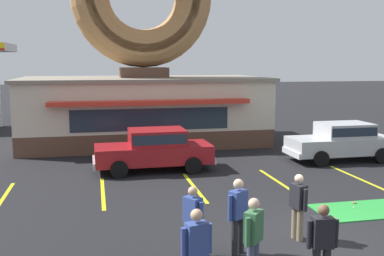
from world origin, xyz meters
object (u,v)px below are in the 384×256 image
at_px(car_silver, 342,140).
at_px(pedestrian_clipboard_woman, 253,236).
at_px(trash_bin, 259,137).
at_px(pedestrian_hooded_kid, 238,213).
at_px(pedestrian_blue_sweater_man, 322,242).
at_px(pedestrian_beanie_man, 298,204).
at_px(car_red, 155,148).
at_px(pedestrian_leather_jacket_man, 197,250).
at_px(pedestrian_crossing_woman, 193,218).
at_px(golf_ball, 354,207).

relative_size(car_silver, pedestrian_clipboard_woman, 2.77).
bearing_deg(trash_bin, pedestrian_hooded_kid, -112.64).
bearing_deg(pedestrian_blue_sweater_man, pedestrian_clipboard_woman, 158.02).
relative_size(pedestrian_clipboard_woman, pedestrian_beanie_man, 1.05).
height_order(pedestrian_clipboard_woman, pedestrian_beanie_man, pedestrian_clipboard_woman).
height_order(pedestrian_blue_sweater_man, trash_bin, pedestrian_blue_sweater_man).
bearing_deg(car_silver, car_red, -179.22).
bearing_deg(pedestrian_leather_jacket_man, pedestrian_beanie_man, 35.93).
bearing_deg(pedestrian_beanie_man, pedestrian_crossing_woman, -171.51).
distance_m(car_silver, pedestrian_clipboard_woman, 11.86).
bearing_deg(pedestrian_hooded_kid, car_red, 95.41).
bearing_deg(pedestrian_crossing_woman, golf_ball, 22.15).
bearing_deg(pedestrian_leather_jacket_man, trash_bin, 65.18).
relative_size(golf_ball, car_silver, 0.01).
xyz_separation_m(pedestrian_blue_sweater_man, pedestrian_clipboard_woman, (-1.16, 0.47, 0.03)).
relative_size(car_red, pedestrian_leather_jacket_man, 2.80).
xyz_separation_m(pedestrian_leather_jacket_man, trash_bin, (6.14, 13.27, -0.41)).
bearing_deg(pedestrian_hooded_kid, pedestrian_clipboard_woman, -94.81).
distance_m(golf_ball, car_red, 7.63).
relative_size(car_red, pedestrian_blue_sweater_man, 2.88).
bearing_deg(pedestrian_beanie_man, golf_ball, 33.80).
bearing_deg(trash_bin, pedestrian_blue_sweater_man, -105.90).
distance_m(pedestrian_hooded_kid, pedestrian_crossing_woman, 0.98).
bearing_deg(pedestrian_blue_sweater_man, pedestrian_leather_jacket_man, 177.42).
bearing_deg(trash_bin, pedestrian_crossing_woman, -116.78).
bearing_deg(pedestrian_beanie_man, trash_bin, 73.83).
xyz_separation_m(car_red, pedestrian_clipboard_woman, (0.65, -9.21, 0.04)).
xyz_separation_m(car_red, trash_bin, (5.61, 3.69, -0.37)).
height_order(pedestrian_blue_sweater_man, pedestrian_beanie_man, pedestrian_blue_sweater_man).
xyz_separation_m(car_silver, pedestrian_leather_jacket_man, (-8.49, -9.68, 0.03)).
bearing_deg(pedestrian_beanie_man, pedestrian_clipboard_woman, -134.84).
distance_m(golf_ball, pedestrian_hooded_kid, 4.79).
xyz_separation_m(pedestrian_crossing_woman, trash_bin, (5.83, 11.56, -0.35)).
relative_size(pedestrian_hooded_kid, pedestrian_beanie_man, 1.07).
distance_m(car_silver, pedestrian_beanie_man, 9.43).
bearing_deg(pedestrian_blue_sweater_man, car_red, 100.56).
xyz_separation_m(golf_ball, pedestrian_crossing_woman, (-5.14, -2.09, 0.80)).
xyz_separation_m(golf_ball, trash_bin, (0.69, 9.46, 0.45)).
height_order(pedestrian_leather_jacket_man, trash_bin, pedestrian_leather_jacket_man).
relative_size(pedestrian_blue_sweater_man, trash_bin, 1.63).
distance_m(pedestrian_hooded_kid, pedestrian_beanie_man, 1.69).
bearing_deg(car_silver, pedestrian_hooded_kid, -131.81).
distance_m(car_silver, trash_bin, 4.31).
relative_size(golf_ball, pedestrian_clipboard_woman, 0.03).
distance_m(pedestrian_hooded_kid, pedestrian_leather_jacket_man, 2.06).
height_order(car_silver, pedestrian_crossing_woman, car_silver).
xyz_separation_m(golf_ball, pedestrian_beanie_man, (-2.54, -1.70, 0.81)).
bearing_deg(pedestrian_blue_sweater_man, pedestrian_beanie_man, 75.48).
xyz_separation_m(car_red, pedestrian_hooded_kid, (0.75, -7.96, 0.06)).
xyz_separation_m(pedestrian_blue_sweater_man, pedestrian_hooded_kid, (-1.05, 1.72, 0.05)).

